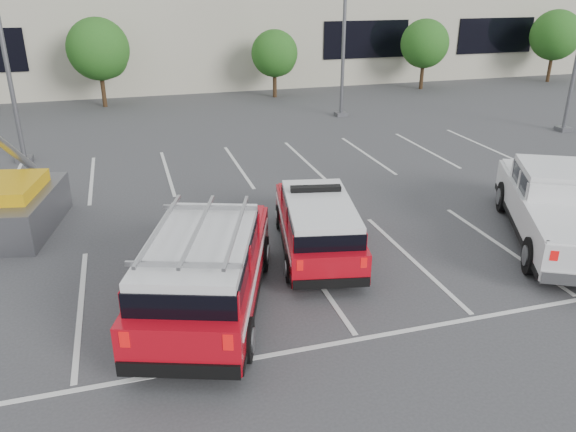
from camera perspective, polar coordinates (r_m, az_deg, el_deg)
name	(u,v)px	position (r m, az deg, el deg)	size (l,w,h in m)	color
ground	(313,274)	(13.84, 2.53, -5.87)	(120.00, 120.00, 0.00)	#39393C
stall_markings	(267,208)	(17.74, -2.14, 0.86)	(23.00, 15.00, 0.01)	silver
convention_building	(173,9)	(43.57, -11.57, 19.89)	(60.00, 16.99, 13.20)	#B5AE99
tree_mid_left	(100,51)	(33.71, -18.54, 15.59)	(3.37, 3.37, 4.85)	#3F2B19
tree_mid_right	(276,55)	(34.97, -1.25, 16.04)	(2.77, 2.77, 3.99)	#3F2B19
tree_right	(425,45)	(38.76, 13.79, 16.50)	(3.07, 3.07, 4.42)	#3F2B19
tree_far_right	(556,37)	(44.52, 25.56, 16.10)	(3.37, 3.37, 4.85)	#3F2B19
light_pole_mid	(345,12)	(29.62, 5.78, 19.92)	(0.90, 0.60, 10.24)	#59595E
fire_chief_suv	(317,228)	(14.57, 2.98, -1.26)	(2.69, 5.14, 1.72)	#B10814
white_pickup	(557,214)	(16.90, 25.67, 0.19)	(4.87, 6.71, 1.97)	silver
ladder_suv	(206,275)	(12.08, -8.36, -5.94)	(3.88, 5.98, 2.20)	#B10814
utility_rig	(7,210)	(17.73, -26.68, 0.59)	(3.91, 4.09, 3.33)	#59595E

